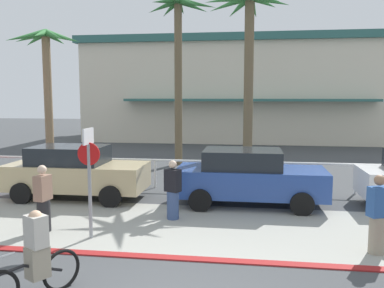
{
  "coord_description": "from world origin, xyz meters",
  "views": [
    {
      "loc": [
        1.07,
        -5.69,
        3.29
      ],
      "look_at": [
        -0.6,
        6.0,
        1.9
      ],
      "focal_mm": 38.55,
      "sensor_mm": 36.0,
      "label": 1
    }
  ],
  "objects_px": {
    "stop_sign_bike_lane": "(89,167)",
    "palm_tree_1": "(46,61)",
    "cyclist_black_0": "(35,258)",
    "palm_tree_3": "(248,36)",
    "car_blue_2": "(249,177)",
    "palm_tree_2": "(179,39)",
    "pedestrian_0": "(173,193)",
    "pedestrian_2": "(378,218)",
    "pedestrian_3": "(43,201)",
    "car_tan_1": "(75,172)"
  },
  "relations": [
    {
      "from": "stop_sign_bike_lane",
      "to": "palm_tree_1",
      "type": "xyz_separation_m",
      "value": [
        -5.34,
        8.56,
        3.13
      ]
    },
    {
      "from": "cyclist_black_0",
      "to": "palm_tree_3",
      "type": "bearing_deg",
      "value": 72.08
    },
    {
      "from": "palm_tree_1",
      "to": "car_blue_2",
      "type": "bearing_deg",
      "value": -29.73
    },
    {
      "from": "palm_tree_2",
      "to": "pedestrian_0",
      "type": "height_order",
      "value": "palm_tree_2"
    },
    {
      "from": "car_blue_2",
      "to": "pedestrian_2",
      "type": "bearing_deg",
      "value": -52.91
    },
    {
      "from": "car_blue_2",
      "to": "cyclist_black_0",
      "type": "xyz_separation_m",
      "value": [
        -3.37,
        -6.31,
        -0.18
      ]
    },
    {
      "from": "pedestrian_3",
      "to": "pedestrian_0",
      "type": "bearing_deg",
      "value": 26.0
    },
    {
      "from": "palm_tree_2",
      "to": "car_blue_2",
      "type": "xyz_separation_m",
      "value": [
        3.3,
        -7.01,
        -5.02
      ]
    },
    {
      "from": "palm_tree_2",
      "to": "pedestrian_0",
      "type": "distance_m",
      "value": 10.24
    },
    {
      "from": "palm_tree_1",
      "to": "palm_tree_3",
      "type": "height_order",
      "value": "palm_tree_3"
    },
    {
      "from": "car_blue_2",
      "to": "pedestrian_2",
      "type": "relative_size",
      "value": 2.62
    },
    {
      "from": "cyclist_black_0",
      "to": "pedestrian_0",
      "type": "height_order",
      "value": "pedestrian_0"
    },
    {
      "from": "car_tan_1",
      "to": "pedestrian_2",
      "type": "distance_m",
      "value": 8.91
    },
    {
      "from": "palm_tree_3",
      "to": "pedestrian_0",
      "type": "bearing_deg",
      "value": -108.72
    },
    {
      "from": "cyclist_black_0",
      "to": "pedestrian_3",
      "type": "distance_m",
      "value": 3.5
    },
    {
      "from": "palm_tree_3",
      "to": "car_blue_2",
      "type": "relative_size",
      "value": 1.62
    },
    {
      "from": "palm_tree_1",
      "to": "stop_sign_bike_lane",
      "type": "bearing_deg",
      "value": -58.04
    },
    {
      "from": "stop_sign_bike_lane",
      "to": "pedestrian_3",
      "type": "distance_m",
      "value": 1.63
    },
    {
      "from": "pedestrian_2",
      "to": "car_blue_2",
      "type": "bearing_deg",
      "value": 127.09
    },
    {
      "from": "car_blue_2",
      "to": "cyclist_black_0",
      "type": "height_order",
      "value": "car_blue_2"
    },
    {
      "from": "palm_tree_1",
      "to": "pedestrian_0",
      "type": "height_order",
      "value": "palm_tree_1"
    },
    {
      "from": "palm_tree_3",
      "to": "car_blue_2",
      "type": "height_order",
      "value": "palm_tree_3"
    },
    {
      "from": "car_tan_1",
      "to": "pedestrian_2",
      "type": "height_order",
      "value": "car_tan_1"
    },
    {
      "from": "palm_tree_2",
      "to": "palm_tree_3",
      "type": "xyz_separation_m",
      "value": [
        3.19,
        -3.25,
        -0.36
      ]
    },
    {
      "from": "palm_tree_3",
      "to": "pedestrian_3",
      "type": "distance_m",
      "value": 9.66
    },
    {
      "from": "pedestrian_3",
      "to": "car_tan_1",
      "type": "bearing_deg",
      "value": 100.67
    },
    {
      "from": "cyclist_black_0",
      "to": "pedestrian_2",
      "type": "bearing_deg",
      "value": 24.82
    },
    {
      "from": "stop_sign_bike_lane",
      "to": "pedestrian_2",
      "type": "relative_size",
      "value": 1.52
    },
    {
      "from": "palm_tree_2",
      "to": "pedestrian_3",
      "type": "xyz_separation_m",
      "value": [
        -1.58,
        -10.17,
        -5.13
      ]
    },
    {
      "from": "palm_tree_3",
      "to": "pedestrian_2",
      "type": "distance_m",
      "value": 9.13
    },
    {
      "from": "stop_sign_bike_lane",
      "to": "car_blue_2",
      "type": "relative_size",
      "value": 0.58
    },
    {
      "from": "stop_sign_bike_lane",
      "to": "palm_tree_1",
      "type": "relative_size",
      "value": 0.41
    },
    {
      "from": "stop_sign_bike_lane",
      "to": "car_tan_1",
      "type": "bearing_deg",
      "value": 118.45
    },
    {
      "from": "palm_tree_1",
      "to": "palm_tree_3",
      "type": "bearing_deg",
      "value": -8.6
    },
    {
      "from": "palm_tree_2",
      "to": "palm_tree_3",
      "type": "relative_size",
      "value": 1.09
    },
    {
      "from": "car_tan_1",
      "to": "pedestrian_0",
      "type": "xyz_separation_m",
      "value": [
        3.51,
        -1.82,
        -0.14
      ]
    },
    {
      "from": "car_tan_1",
      "to": "pedestrian_2",
      "type": "xyz_separation_m",
      "value": [
        8.16,
        -3.6,
        -0.09
      ]
    },
    {
      "from": "car_tan_1",
      "to": "pedestrian_3",
      "type": "height_order",
      "value": "car_tan_1"
    },
    {
      "from": "palm_tree_3",
      "to": "pedestrian_2",
      "type": "xyz_separation_m",
      "value": [
        2.78,
        -7.28,
        -4.75
      ]
    },
    {
      "from": "pedestrian_0",
      "to": "car_blue_2",
      "type": "bearing_deg",
      "value": 41.3
    },
    {
      "from": "palm_tree_1",
      "to": "car_blue_2",
      "type": "distance_m",
      "value": 11.0
    },
    {
      "from": "car_blue_2",
      "to": "pedestrian_0",
      "type": "distance_m",
      "value": 2.64
    },
    {
      "from": "car_blue_2",
      "to": "pedestrian_0",
      "type": "bearing_deg",
      "value": -138.7
    },
    {
      "from": "palm_tree_3",
      "to": "pedestrian_3",
      "type": "relative_size",
      "value": 4.34
    },
    {
      "from": "car_tan_1",
      "to": "car_blue_2",
      "type": "bearing_deg",
      "value": -0.79
    },
    {
      "from": "pedestrian_0",
      "to": "car_tan_1",
      "type": "bearing_deg",
      "value": 152.69
    },
    {
      "from": "palm_tree_1",
      "to": "pedestrian_2",
      "type": "xyz_separation_m",
      "value": [
        11.58,
        -8.61,
        -4.03
      ]
    },
    {
      "from": "cyclist_black_0",
      "to": "car_blue_2",
      "type": "bearing_deg",
      "value": 61.88
    },
    {
      "from": "palm_tree_2",
      "to": "palm_tree_3",
      "type": "bearing_deg",
      "value": -45.55
    },
    {
      "from": "palm_tree_1",
      "to": "palm_tree_3",
      "type": "relative_size",
      "value": 0.87
    }
  ]
}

